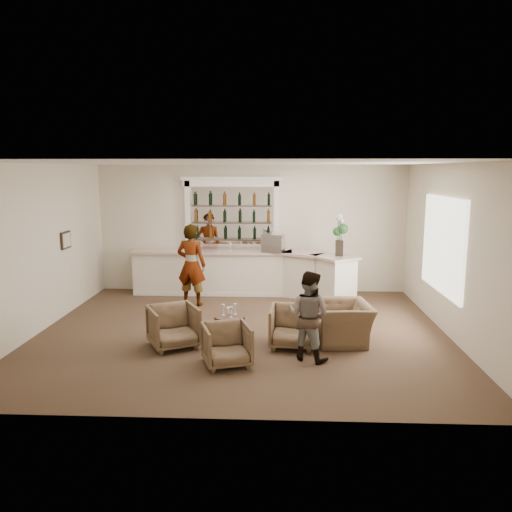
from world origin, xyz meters
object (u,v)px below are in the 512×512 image
Objects in this scene: sommelier at (191,265)px; armchair_center at (227,345)px; armchair_right at (292,327)px; bar_counter at (244,273)px; flower_vase at (340,233)px; armchair_left at (173,327)px; cocktail_table at (230,329)px; guest at (309,316)px; espresso_machine at (273,243)px; armchair_far at (343,322)px.

sommelier is 2.56× the size of armchair_center.
armchair_center is 1.44m from armchair_right.
flower_vase reaches higher than bar_counter.
flower_vase reaches higher than armchair_left.
armchair_center is 4.88m from flower_vase.
bar_counter is 3.93m from armchair_right.
cocktail_table is 0.37× the size of guest.
armchair_right is 3.82m from espresso_machine.
guest is at bearing -72.40° from bar_counter.
cocktail_table is 0.57× the size of flower_vase.
armchair_far reaches higher than armchair_center.
espresso_machine is at bearing -6.58° from bar_counter.
guest is (1.38, -4.35, 0.19)m from bar_counter.
armchair_center is (1.21, -3.66, -0.62)m from sommelier.
armchair_right reaches higher than cocktail_table.
flower_vase is at bearing 168.65° from armchair_far.
sommelier is at bearing -173.10° from flower_vase.
armchair_left is 1.11× the size of armchair_center.
guest is 3.99m from flower_vase.
armchair_far is at bearing -97.49° from guest.
espresso_machine reaches higher than armchair_far.
guest reaches higher than armchair_center.
armchair_far is (2.04, 1.24, 0.02)m from armchair_center.
armchair_right is at bearing -70.62° from espresso_machine.
armchair_center is 0.92× the size of armchair_right.
armchair_center is (1.05, -0.81, -0.04)m from armchair_left.
armchair_right is at bearing -110.72° from flower_vase.
cocktail_table is 2.11m from armchair_far.
sommelier reaches higher than armchair_left.
espresso_machine is (-0.64, 4.27, 0.61)m from guest.
espresso_machine is at bearing 62.88° from armchair_center.
flower_vase is (1.20, 3.16, 1.33)m from armchair_right.
bar_counter is at bearing -42.59° from guest.
armchair_left is (-2.40, 0.48, -0.38)m from guest.
armchair_right is at bearing -10.13° from cocktail_table.
flower_vase is (2.32, -0.59, 1.12)m from bar_counter.
flower_vase is (3.34, 3.28, 1.32)m from armchair_left.
sommelier is (-1.17, -1.02, 0.39)m from bar_counter.
espresso_machine reaches higher than bar_counter.
armchair_far is 2.18× the size of espresso_machine.
espresso_machine is at bearing -51.66° from guest.
flower_vase is (1.58, -0.51, 0.33)m from espresso_machine.
armchair_left is at bearing 18.48° from guest.
bar_counter is 5.06× the size of armchair_far.
cocktail_table is 1.18m from armchair_right.
espresso_machine is (0.77, 3.46, 1.12)m from cocktail_table.
armchair_right is (2.30, -2.74, -0.60)m from sommelier.
cocktail_table is 1.70m from guest.
sommelier is 4.10m from armchair_far.
bar_counter reaches higher than armchair_left.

